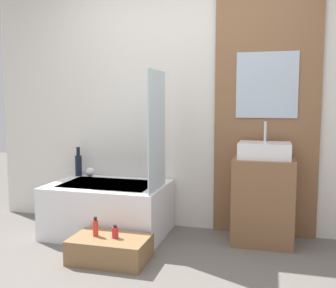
# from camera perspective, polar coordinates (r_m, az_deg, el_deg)

# --- Properties ---
(wall_tiled_back) EXTENTS (4.20, 0.06, 2.60)m
(wall_tiled_back) POSITION_cam_1_polar(r_m,az_deg,el_deg) (3.91, 2.85, 6.65)
(wall_tiled_back) COLOR silver
(wall_tiled_back) RESTS_ON ground_plane
(wall_wood_accent) EXTENTS (0.96, 0.04, 2.60)m
(wall_wood_accent) POSITION_cam_1_polar(r_m,az_deg,el_deg) (3.77, 14.11, 6.58)
(wall_wood_accent) COLOR brown
(wall_wood_accent) RESTS_ON ground_plane
(bathtub) EXTENTS (1.10, 0.76, 0.49)m
(bathtub) POSITION_cam_1_polar(r_m,az_deg,el_deg) (3.85, -8.62, -9.25)
(bathtub) COLOR white
(bathtub) RESTS_ON ground_plane
(glass_shower_screen) EXTENTS (0.01, 0.50, 1.05)m
(glass_shower_screen) POSITION_cam_1_polar(r_m,az_deg,el_deg) (3.44, -1.63, 1.94)
(glass_shower_screen) COLOR silver
(glass_shower_screen) RESTS_ON bathtub
(wooden_step_bench) EXTENTS (0.61, 0.39, 0.19)m
(wooden_step_bench) POSITION_cam_1_polar(r_m,az_deg,el_deg) (3.27, -8.41, -14.85)
(wooden_step_bench) COLOR olive
(wooden_step_bench) RESTS_ON ground_plane
(vanity_cabinet) EXTENTS (0.53, 0.42, 0.77)m
(vanity_cabinet) POSITION_cam_1_polar(r_m,az_deg,el_deg) (3.65, 13.64, -8.02)
(vanity_cabinet) COLOR brown
(vanity_cabinet) RESTS_ON ground_plane
(sink) EXTENTS (0.45, 0.32, 0.33)m
(sink) POSITION_cam_1_polar(r_m,az_deg,el_deg) (3.57, 13.83, -0.91)
(sink) COLOR white
(sink) RESTS_ON vanity_cabinet
(vase_tall_dark) EXTENTS (0.07, 0.07, 0.30)m
(vase_tall_dark) POSITION_cam_1_polar(r_m,az_deg,el_deg) (4.24, -12.86, -2.85)
(vase_tall_dark) COLOR black
(vase_tall_dark) RESTS_ON bathtub
(vase_round_light) EXTENTS (0.09, 0.09, 0.09)m
(vase_round_light) POSITION_cam_1_polar(r_m,az_deg,el_deg) (4.18, -11.23, -4.02)
(vase_round_light) COLOR white
(vase_round_light) RESTS_ON bathtub
(bottle_soap_primary) EXTENTS (0.04, 0.04, 0.16)m
(bottle_soap_primary) POSITION_cam_1_polar(r_m,az_deg,el_deg) (3.27, -10.48, -11.83)
(bottle_soap_primary) COLOR red
(bottle_soap_primary) RESTS_ON wooden_step_bench
(bottle_soap_secondary) EXTENTS (0.05, 0.05, 0.10)m
(bottle_soap_secondary) POSITION_cam_1_polar(r_m,az_deg,el_deg) (3.21, -7.68, -12.56)
(bottle_soap_secondary) COLOR red
(bottle_soap_secondary) RESTS_ON wooden_step_bench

